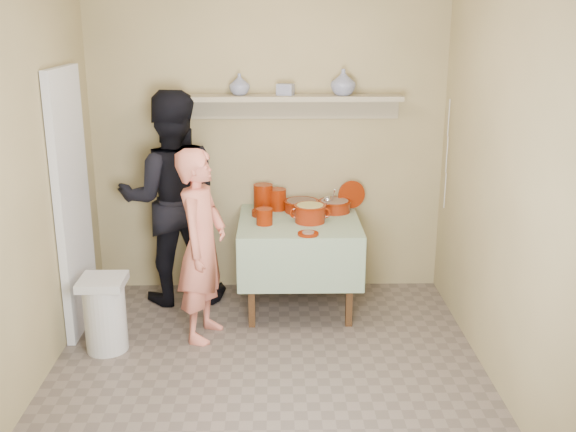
{
  "coord_description": "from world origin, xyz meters",
  "views": [
    {
      "loc": [
        0.06,
        -3.93,
        2.36
      ],
      "look_at": [
        0.15,
        0.75,
        0.95
      ],
      "focal_mm": 42.0,
      "sensor_mm": 36.0,
      "label": 1
    }
  ],
  "objects_px": {
    "person_helper": "(171,198)",
    "serving_table": "(299,233)",
    "person_cook": "(202,245)",
    "trash_bin": "(105,314)",
    "cazuela_rice": "(310,212)"
  },
  "relations": [
    {
      "from": "trash_bin",
      "to": "person_cook",
      "type": "bearing_deg",
      "value": 17.29
    },
    {
      "from": "person_helper",
      "to": "trash_bin",
      "type": "height_order",
      "value": "person_helper"
    },
    {
      "from": "serving_table",
      "to": "cazuela_rice",
      "type": "height_order",
      "value": "cazuela_rice"
    },
    {
      "from": "person_helper",
      "to": "trash_bin",
      "type": "xyz_separation_m",
      "value": [
        -0.37,
        -0.92,
        -0.61
      ]
    },
    {
      "from": "person_cook",
      "to": "person_helper",
      "type": "xyz_separation_m",
      "value": [
        -0.32,
        0.71,
        0.17
      ]
    },
    {
      "from": "serving_table",
      "to": "trash_bin",
      "type": "xyz_separation_m",
      "value": [
        -1.43,
        -0.74,
        -0.36
      ]
    },
    {
      "from": "person_cook",
      "to": "cazuela_rice",
      "type": "distance_m",
      "value": 0.94
    },
    {
      "from": "person_cook",
      "to": "trash_bin",
      "type": "xyz_separation_m",
      "value": [
        -0.69,
        -0.22,
        -0.44
      ]
    },
    {
      "from": "cazuela_rice",
      "to": "person_cook",
      "type": "bearing_deg",
      "value": -151.22
    },
    {
      "from": "person_helper",
      "to": "cazuela_rice",
      "type": "xyz_separation_m",
      "value": [
        1.14,
        -0.26,
        -0.05
      ]
    },
    {
      "from": "serving_table",
      "to": "trash_bin",
      "type": "relative_size",
      "value": 1.74
    },
    {
      "from": "person_cook",
      "to": "person_helper",
      "type": "bearing_deg",
      "value": 38.84
    },
    {
      "from": "person_helper",
      "to": "serving_table",
      "type": "height_order",
      "value": "person_helper"
    },
    {
      "from": "person_helper",
      "to": "cazuela_rice",
      "type": "distance_m",
      "value": 1.17
    },
    {
      "from": "person_helper",
      "to": "serving_table",
      "type": "bearing_deg",
      "value": 161.37
    }
  ]
}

